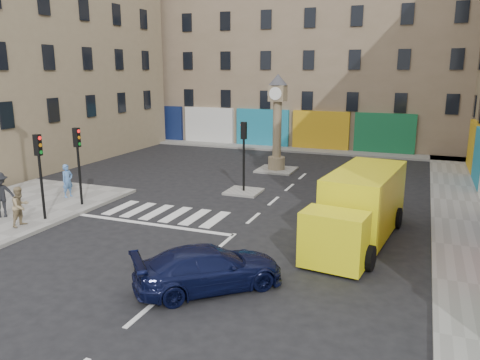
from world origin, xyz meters
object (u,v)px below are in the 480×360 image
Objects in this scene: traffic_light_island at (244,145)px; pedestrian_blue at (67,181)px; traffic_light_left_far at (78,154)px; clock_pillar at (277,117)px; pedestrian_tan at (20,206)px; traffic_light_left_near at (40,163)px; navy_sedan at (209,268)px; pedestrian_dark at (0,195)px; yellow_van at (360,207)px.

pedestrian_blue is (-7.83, -4.55, -1.60)m from traffic_light_island.
traffic_light_left_far is 0.61× the size of clock_pillar.
traffic_light_island reaches higher than pedestrian_tan.
clock_pillar is 16.42m from pedestrian_tan.
traffic_light_left_near is 2.21× the size of pedestrian_tan.
navy_sedan is (9.37, -5.53, -1.96)m from traffic_light_left_far.
pedestrian_dark is (-0.41, -3.73, 0.16)m from pedestrian_blue.
clock_pillar is 13.02m from yellow_van.
yellow_van is at bearing -31.29° from pedestrian_dark.
traffic_light_left_far reaches higher than pedestrian_dark.
navy_sedan is at bearing -101.74° from pedestrian_tan.
pedestrian_tan is at bearing -100.45° from traffic_light_left_near.
clock_pillar is at bearing 90.00° from traffic_light_island.
pedestrian_tan is (-0.20, -1.07, -1.63)m from traffic_light_left_near.
traffic_light_island is 11.51m from navy_sedan.
pedestrian_tan is at bearing -113.61° from clock_pillar.
traffic_light_left_far is at bearing -2.83° from pedestrian_tan.
navy_sedan is 2.69× the size of pedestrian_blue.
traffic_light_island is at bearing 51.07° from traffic_light_left_near.
traffic_light_island is 2.19× the size of pedestrian_blue.
traffic_light_left_far is 0.81× the size of navy_sedan.
traffic_light_left_near is at bearing -144.35° from pedestrian_blue.
clock_pillar is 16.65m from pedestrian_dark.
clock_pillar reaches higher than navy_sedan.
yellow_van is at bearing 2.02° from traffic_light_left_far.
pedestrian_tan is (-13.20, -3.93, -0.33)m from yellow_van.
traffic_light_left_far is 0.50× the size of yellow_van.
pedestrian_dark is (-14.94, -3.34, -0.15)m from yellow_van.
traffic_light_left_near reaches higher than navy_sedan.
pedestrian_blue is (-7.83, -10.55, -2.55)m from clock_pillar.
traffic_light_left_far reaches higher than pedestrian_tan.
pedestrian_dark is (-8.24, -8.28, -1.43)m from traffic_light_island.
yellow_van reaches higher than navy_sedan.
pedestrian_blue is (-10.90, 6.37, 0.34)m from navy_sedan.
pedestrian_dark reaches higher than pedestrian_blue.
traffic_light_left_far reaches higher than yellow_van.
clock_pillar is at bearing 128.59° from yellow_van.
traffic_light_island reaches higher than pedestrian_blue.
navy_sedan is at bearing -109.92° from pedestrian_blue.
traffic_light_left_far is at bearing 12.19° from pedestrian_dark.
pedestrian_blue is (-1.53, 3.25, -1.63)m from traffic_light_left_near.
traffic_light_left_far is 2.39m from pedestrian_blue.
pedestrian_dark is (-8.24, -14.27, -2.39)m from clock_pillar.
pedestrian_dark is at bearing -134.85° from traffic_light_island.
yellow_van is (6.70, -4.94, -1.28)m from traffic_light_island.
navy_sedan is 7.03m from yellow_van.
clock_pillar is at bearing 61.06° from traffic_light_left_far.
clock_pillar reaches higher than pedestrian_blue.
traffic_light_left_near is at bearing 28.78° from navy_sedan.
pedestrian_dark is at bearing -175.80° from pedestrian_blue.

